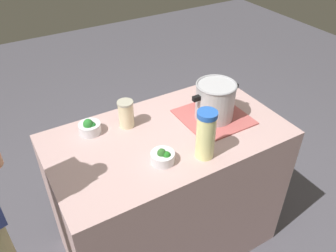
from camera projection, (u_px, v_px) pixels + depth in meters
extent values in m
plane|color=#4F4D56|center=(168.00, 239.00, 2.26)|extent=(8.00, 8.00, 0.00)
cube|color=#C19C99|center=(168.00, 193.00, 2.00)|extent=(1.23, 0.69, 0.88)
cube|color=#BA5856|center=(213.00, 117.00, 1.85)|extent=(0.34, 0.34, 0.01)
cylinder|color=#B7B7BC|center=(215.00, 101.00, 1.79)|extent=(0.21, 0.21, 0.20)
torus|color=#99999E|center=(217.00, 85.00, 1.73)|extent=(0.21, 0.21, 0.01)
cube|color=black|center=(234.00, 86.00, 1.80)|extent=(0.04, 0.02, 0.02)
cube|color=black|center=(197.00, 98.00, 1.70)|extent=(0.04, 0.02, 0.02)
cylinder|color=#F5F49C|center=(206.00, 137.00, 1.53)|extent=(0.09, 0.09, 0.22)
cylinder|color=blue|center=(207.00, 114.00, 1.46)|extent=(0.09, 0.09, 0.02)
ellipsoid|color=yellow|center=(204.00, 127.00, 1.49)|extent=(0.04, 0.04, 0.01)
cylinder|color=beige|center=(126.00, 115.00, 1.75)|extent=(0.08, 0.08, 0.14)
cylinder|color=#B2AD99|center=(125.00, 103.00, 1.71)|extent=(0.08, 0.08, 0.01)
cylinder|color=silver|center=(163.00, 157.00, 1.55)|extent=(0.11, 0.11, 0.05)
ellipsoid|color=#3C7630|center=(162.00, 154.00, 1.54)|extent=(0.04, 0.04, 0.05)
ellipsoid|color=#237321|center=(166.00, 156.00, 1.53)|extent=(0.04, 0.04, 0.05)
ellipsoid|color=#2F6727|center=(162.00, 153.00, 1.53)|extent=(0.04, 0.04, 0.05)
cylinder|color=silver|center=(90.00, 128.00, 1.73)|extent=(0.11, 0.11, 0.05)
ellipsoid|color=#287E2E|center=(88.00, 124.00, 1.70)|extent=(0.05, 0.05, 0.06)
ellipsoid|color=#217B2E|center=(92.00, 126.00, 1.71)|extent=(0.04, 0.04, 0.04)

